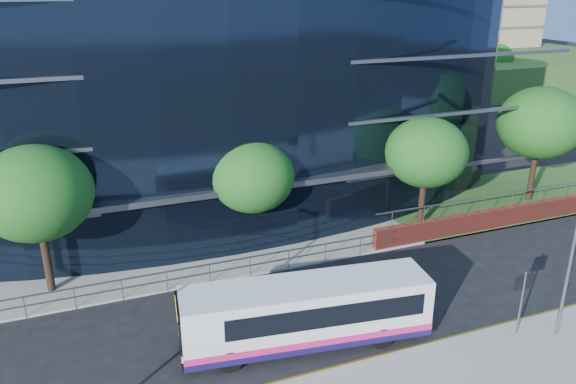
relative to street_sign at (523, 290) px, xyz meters
name	(u,v)px	position (x,y,z in m)	size (l,w,h in m)	color
ground	(398,339)	(-4.50, 1.59, -2.15)	(200.00, 200.00, 0.00)	black
kerb	(412,351)	(-4.50, 0.59, -2.07)	(80.00, 0.25, 0.16)	gray
yellow_line_outer	(409,350)	(-4.50, 0.79, -2.14)	(80.00, 0.08, 0.01)	gold
yellow_line_inner	(407,348)	(-4.50, 0.94, -2.14)	(80.00, 0.08, 0.01)	gold
far_forecourt	(192,248)	(-10.50, 12.59, -2.10)	(50.00, 8.00, 0.10)	gray
glass_office	(183,71)	(-8.50, 22.44, 5.85)	(44.00, 23.10, 16.00)	black
guard_railings	(167,276)	(-12.50, 8.59, -1.33)	(24.00, 0.05, 1.10)	slate
street_sign	(523,290)	(0.00, 0.00, 0.00)	(0.85, 0.09, 2.80)	slate
tree_far_a	(36,193)	(-17.50, 10.59, 2.71)	(4.95, 4.95, 6.98)	black
tree_far_b	(252,177)	(-7.50, 11.09, 2.06)	(4.29, 4.29, 6.05)	black
tree_far_c	(426,153)	(2.50, 10.59, 2.39)	(4.62, 4.62, 6.51)	black
tree_far_d	(541,123)	(11.50, 11.59, 3.04)	(5.28, 5.28, 7.44)	black
tree_dist_e	(396,64)	(19.50, 41.59, 2.39)	(4.62, 4.62, 6.51)	black
tree_dist_f	(496,59)	(35.50, 43.59, 2.06)	(4.29, 4.29, 6.05)	black
streetlight_east	(575,237)	(1.50, -0.59, 2.29)	(0.15, 0.77, 8.00)	slate
city_bus	(308,312)	(-7.98, 2.68, -0.75)	(9.97, 3.46, 2.64)	silver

